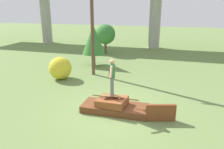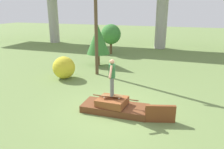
# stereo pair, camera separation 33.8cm
# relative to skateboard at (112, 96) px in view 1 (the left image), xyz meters

# --- Properties ---
(ground_plane) EXTENTS (80.00, 80.00, 0.00)m
(ground_plane) POSITION_rel_skateboard_xyz_m (0.10, 0.08, -0.69)
(ground_plane) COLOR olive
(scrap_pile) EXTENTS (2.64, 1.13, 0.61)m
(scrap_pile) POSITION_rel_skateboard_xyz_m (0.07, 0.06, -0.47)
(scrap_pile) COLOR brown
(scrap_pile) RESTS_ON ground_plane
(scrap_plank_loose) EXTENTS (1.08, 0.42, 0.65)m
(scrap_plank_loose) POSITION_rel_skateboard_xyz_m (1.90, -0.20, -0.36)
(scrap_plank_loose) COLOR brown
(scrap_plank_loose) RESTS_ON ground_plane
(skateboard) EXTENTS (0.86, 0.34, 0.09)m
(skateboard) POSITION_rel_skateboard_xyz_m (0.00, 0.00, 0.00)
(skateboard) COLOR brown
(skateboard) RESTS_ON scrap_pile
(skater) EXTENTS (0.25, 1.01, 1.45)m
(skater) POSITION_rel_skateboard_xyz_m (0.00, -0.00, 0.83)
(skater) COLOR slate
(skater) RESTS_ON skateboard
(utility_pole) EXTENTS (1.30, 0.20, 7.10)m
(utility_pole) POSITION_rel_skateboard_xyz_m (-2.50, 4.49, 2.99)
(utility_pole) COLOR brown
(utility_pole) RESTS_ON ground_plane
(tree_behind_left) EXTENTS (1.61, 1.61, 2.84)m
(tree_behind_left) POSITION_rel_skateboard_xyz_m (-3.25, 6.58, 1.14)
(tree_behind_left) COLOR brown
(tree_behind_left) RESTS_ON ground_plane
(tree_behind_right) EXTENTS (1.71, 1.71, 2.58)m
(tree_behind_right) POSITION_rel_skateboard_xyz_m (-3.66, 10.52, 1.03)
(tree_behind_right) COLOR brown
(tree_behind_right) RESTS_ON ground_plane
(bush_yellow_flowering) EXTENTS (1.29, 1.29, 1.29)m
(bush_yellow_flowering) POSITION_rel_skateboard_xyz_m (-4.00, 3.15, -0.04)
(bush_yellow_flowering) COLOR gold
(bush_yellow_flowering) RESTS_ON ground_plane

